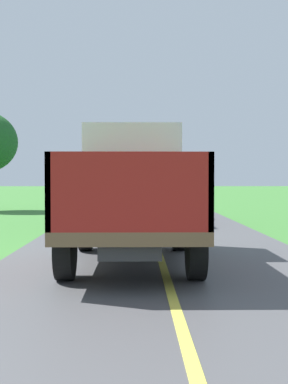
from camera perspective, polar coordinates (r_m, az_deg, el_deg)
name	(u,v)px	position (r m, az deg, el deg)	size (l,w,h in m)	color
banana_truck_near	(132,190)	(10.84, -1.33, 0.21)	(2.38, 5.82, 2.80)	#2D2D30
banana_truck_far	(136,184)	(20.94, -0.85, 0.89)	(2.38, 5.81, 2.80)	#2D2D30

